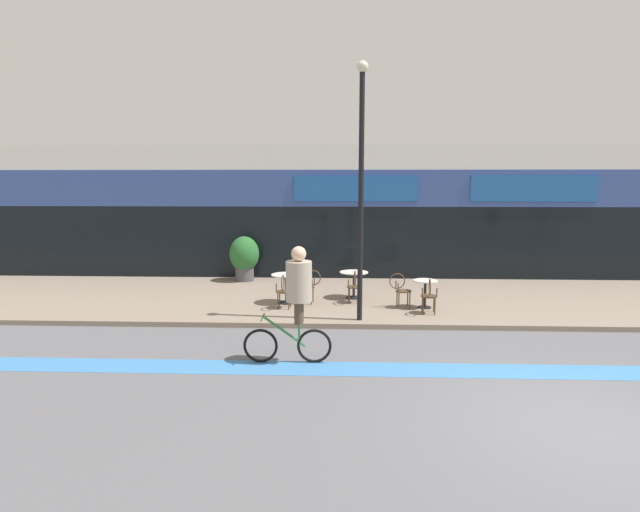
{
  "coord_description": "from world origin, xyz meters",
  "views": [
    {
      "loc": [
        -3.4,
        -6.52,
        3.33
      ],
      "look_at": [
        -3.92,
        6.76,
        1.35
      ],
      "focal_mm": 28.0,
      "sensor_mm": 36.0,
      "label": 1
    }
  ],
  "objects_px": {
    "bistro_table_0": "(286,282)",
    "cafe_chair_2_side": "(401,288)",
    "cafe_chair_0_side": "(310,284)",
    "bistro_table_1": "(354,279)",
    "cafe_chair_1_near": "(355,284)",
    "cyclist_0": "(297,293)",
    "bistro_table_2": "(425,288)",
    "lamp_post": "(361,177)",
    "planter_pot": "(244,257)",
    "cafe_chair_0_near": "(284,289)",
    "cafe_chair_2_near": "(429,293)"
  },
  "relations": [
    {
      "from": "bistro_table_0",
      "to": "bistro_table_2",
      "type": "height_order",
      "value": "bistro_table_0"
    },
    {
      "from": "bistro_table_0",
      "to": "bistro_table_1",
      "type": "height_order",
      "value": "bistro_table_0"
    },
    {
      "from": "cyclist_0",
      "to": "cafe_chair_1_near",
      "type": "bearing_deg",
      "value": -107.47
    },
    {
      "from": "cafe_chair_2_near",
      "to": "lamp_post",
      "type": "bearing_deg",
      "value": 114.03
    },
    {
      "from": "cafe_chair_2_near",
      "to": "planter_pot",
      "type": "distance_m",
      "value": 6.63
    },
    {
      "from": "cafe_chair_2_side",
      "to": "lamp_post",
      "type": "xyz_separation_m",
      "value": [
        -1.1,
        -1.19,
        2.81
      ]
    },
    {
      "from": "bistro_table_1",
      "to": "cafe_chair_2_side",
      "type": "distance_m",
      "value": 1.56
    },
    {
      "from": "cafe_chair_2_side",
      "to": "cafe_chair_0_side",
      "type": "bearing_deg",
      "value": 167.96
    },
    {
      "from": "cafe_chair_0_side",
      "to": "cafe_chair_1_near",
      "type": "relative_size",
      "value": 1.0
    },
    {
      "from": "cafe_chair_2_side",
      "to": "cafe_chair_2_near",
      "type": "bearing_deg",
      "value": -48.27
    },
    {
      "from": "bistro_table_0",
      "to": "cyclist_0",
      "type": "height_order",
      "value": "cyclist_0"
    },
    {
      "from": "bistro_table_0",
      "to": "lamp_post",
      "type": "height_order",
      "value": "lamp_post"
    },
    {
      "from": "cafe_chair_2_side",
      "to": "bistro_table_1",
      "type": "bearing_deg",
      "value": 135.54
    },
    {
      "from": "cafe_chair_0_near",
      "to": "bistro_table_2",
      "type": "bearing_deg",
      "value": -83.43
    },
    {
      "from": "cafe_chair_1_near",
      "to": "cafe_chair_2_near",
      "type": "relative_size",
      "value": 1.0
    },
    {
      "from": "cyclist_0",
      "to": "cafe_chair_0_near",
      "type": "bearing_deg",
      "value": -81.11
    },
    {
      "from": "bistro_table_2",
      "to": "cafe_chair_0_near",
      "type": "height_order",
      "value": "cafe_chair_0_near"
    },
    {
      "from": "bistro_table_0",
      "to": "cafe_chair_2_side",
      "type": "xyz_separation_m",
      "value": [
        2.98,
        -0.38,
        -0.05
      ]
    },
    {
      "from": "bistro_table_2",
      "to": "cyclist_0",
      "type": "height_order",
      "value": "cyclist_0"
    },
    {
      "from": "cafe_chair_1_near",
      "to": "bistro_table_1",
      "type": "bearing_deg",
      "value": -2.9
    },
    {
      "from": "planter_pot",
      "to": "cafe_chair_2_near",
      "type": "bearing_deg",
      "value": -37.0
    },
    {
      "from": "bistro_table_1",
      "to": "cafe_chair_0_near",
      "type": "distance_m",
      "value": 2.22
    },
    {
      "from": "bistro_table_1",
      "to": "cyclist_0",
      "type": "xyz_separation_m",
      "value": [
        -1.18,
        -4.76,
        0.66
      ]
    },
    {
      "from": "bistro_table_1",
      "to": "bistro_table_2",
      "type": "bearing_deg",
      "value": -29.71
    },
    {
      "from": "bistro_table_0",
      "to": "cafe_chair_1_near",
      "type": "xyz_separation_m",
      "value": [
        1.82,
        0.03,
        -0.05
      ]
    },
    {
      "from": "bistro_table_1",
      "to": "lamp_post",
      "type": "bearing_deg",
      "value": -88.09
    },
    {
      "from": "bistro_table_1",
      "to": "cafe_chair_0_side",
      "type": "height_order",
      "value": "cafe_chair_0_side"
    },
    {
      "from": "bistro_table_0",
      "to": "cafe_chair_1_near",
      "type": "bearing_deg",
      "value": 0.79
    },
    {
      "from": "bistro_table_0",
      "to": "planter_pot",
      "type": "height_order",
      "value": "planter_pot"
    },
    {
      "from": "cafe_chair_1_near",
      "to": "lamp_post",
      "type": "bearing_deg",
      "value": 179.2
    },
    {
      "from": "lamp_post",
      "to": "cafe_chair_1_near",
      "type": "bearing_deg",
      "value": 92.5
    },
    {
      "from": "planter_pot",
      "to": "cafe_chair_0_side",
      "type": "bearing_deg",
      "value": -52.31
    },
    {
      "from": "cafe_chair_2_side",
      "to": "planter_pot",
      "type": "xyz_separation_m",
      "value": [
        -4.67,
        3.37,
        0.28
      ]
    },
    {
      "from": "cafe_chair_0_side",
      "to": "bistro_table_1",
      "type": "bearing_deg",
      "value": -144.68
    },
    {
      "from": "cafe_chair_0_near",
      "to": "lamp_post",
      "type": "relative_size",
      "value": 0.15
    },
    {
      "from": "bistro_table_1",
      "to": "bistro_table_2",
      "type": "xyz_separation_m",
      "value": [
        1.8,
        -1.02,
        -0.03
      ]
    },
    {
      "from": "bistro_table_1",
      "to": "planter_pot",
      "type": "bearing_deg",
      "value": 146.29
    },
    {
      "from": "bistro_table_0",
      "to": "bistro_table_1",
      "type": "relative_size",
      "value": 1.01
    },
    {
      "from": "bistro_table_2",
      "to": "lamp_post",
      "type": "distance_m",
      "value": 3.51
    },
    {
      "from": "bistro_table_1",
      "to": "cafe_chair_1_near",
      "type": "distance_m",
      "value": 0.63
    },
    {
      "from": "bistro_table_1",
      "to": "cafe_chair_1_near",
      "type": "bearing_deg",
      "value": -89.6
    },
    {
      "from": "cafe_chair_1_near",
      "to": "bistro_table_2",
      "type": "bearing_deg",
      "value": -105.85
    },
    {
      "from": "bistro_table_2",
      "to": "cafe_chair_2_side",
      "type": "height_order",
      "value": "cafe_chair_2_side"
    },
    {
      "from": "cafe_chair_2_near",
      "to": "cafe_chair_0_near",
      "type": "bearing_deg",
      "value": 89.62
    },
    {
      "from": "cafe_chair_0_side",
      "to": "planter_pot",
      "type": "distance_m",
      "value": 3.8
    },
    {
      "from": "cafe_chair_0_side",
      "to": "cafe_chair_2_near",
      "type": "distance_m",
      "value": 3.14
    },
    {
      "from": "bistro_table_2",
      "to": "cafe_chair_2_near",
      "type": "distance_m",
      "value": 0.63
    },
    {
      "from": "cafe_chair_0_side",
      "to": "cyclist_0",
      "type": "xyz_separation_m",
      "value": [
        0.01,
        -4.1,
        0.68
      ]
    },
    {
      "from": "cafe_chair_0_near",
      "to": "cafe_chair_1_near",
      "type": "relative_size",
      "value": 1.0
    },
    {
      "from": "cyclist_0",
      "to": "cafe_chair_0_side",
      "type": "bearing_deg",
      "value": -91.36
    }
  ]
}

